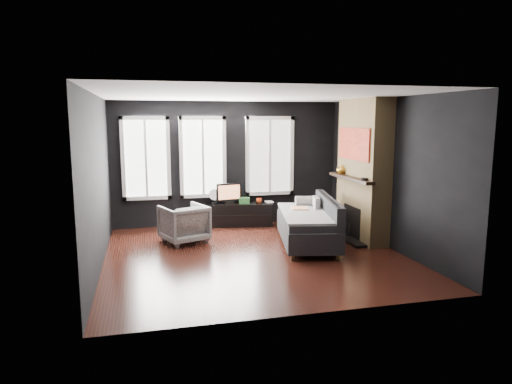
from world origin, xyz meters
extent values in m
plane|color=black|center=(0.00, 0.00, 0.00)|extent=(5.00, 5.00, 0.00)
plane|color=white|center=(0.00, 0.00, 2.70)|extent=(5.00, 5.00, 0.00)
cube|color=black|center=(0.00, 2.50, 1.35)|extent=(5.00, 0.02, 2.70)
cube|color=black|center=(-2.50, 0.00, 1.35)|extent=(0.02, 5.00, 2.70)
cube|color=black|center=(2.50, 0.00, 1.35)|extent=(0.02, 5.00, 2.70)
cube|color=gray|center=(1.41, 0.74, 0.64)|extent=(0.17, 0.39, 0.38)
imported|color=silver|center=(-1.10, 1.14, 0.40)|extent=(0.97, 0.95, 0.79)
imported|color=#F94F1A|center=(0.63, 2.18, 0.56)|extent=(0.15, 0.13, 0.13)
imported|color=#B3AC8F|center=(0.79, 2.19, 0.61)|extent=(0.17, 0.02, 0.23)
cube|color=#387A37|center=(0.31, 2.21, 0.56)|extent=(0.25, 0.19, 0.13)
imported|color=gold|center=(2.05, 1.05, 1.33)|extent=(0.26, 0.26, 0.19)
cylinder|color=black|center=(2.05, 0.05, 1.25)|extent=(0.15, 0.15, 0.04)
camera|label=1|loc=(-1.80, -7.37, 2.31)|focal=32.00mm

